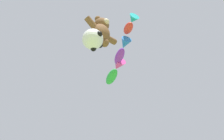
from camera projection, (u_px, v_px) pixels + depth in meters
teddy_bear_kite at (101, 31)px, 13.75m from camera, size 2.29×1.01×2.32m
soccer_ball_kite at (93, 39)px, 12.16m from camera, size 1.15×1.14×1.05m
fish_kite_crimson at (131, 24)px, 16.33m from camera, size 1.12×1.54×0.68m
fish_kite_violet at (122, 50)px, 16.93m from camera, size 1.55×2.20×0.70m
fish_kite_emerald at (115, 71)px, 18.18m from camera, size 1.60×2.49×0.84m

